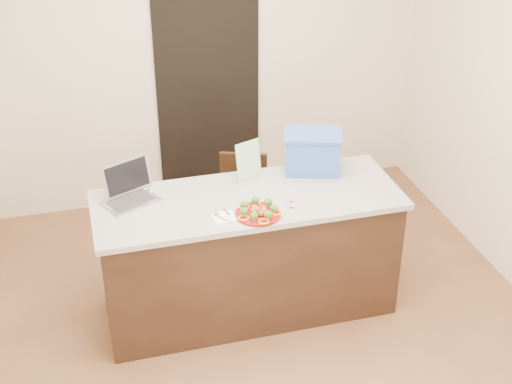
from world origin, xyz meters
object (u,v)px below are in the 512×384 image
object	(u,v)px
napkin	(224,217)
yogurt_bottle	(292,206)
island	(248,254)
blue_box	(312,151)
plate	(258,214)
laptop	(129,189)
chair	(247,199)

from	to	relation	value
napkin	yogurt_bottle	xyz separation A→B (m)	(0.45, -0.02, 0.02)
island	blue_box	world-z (taller)	blue_box
plate	laptop	bearing A→B (deg)	150.07
blue_box	napkin	bearing A→B (deg)	-130.28
island	blue_box	bearing A→B (deg)	25.68
chair	yogurt_bottle	bearing A→B (deg)	-66.43
laptop	napkin	bearing A→B (deg)	-61.51
island	laptop	bearing A→B (deg)	165.14
yogurt_bottle	plate	bearing A→B (deg)	-176.70
plate	laptop	size ratio (longest dim) A/B	0.71
plate	chair	bearing A→B (deg)	79.91
plate	yogurt_bottle	distance (m)	0.23
island	blue_box	distance (m)	0.85
laptop	blue_box	size ratio (longest dim) A/B	0.88
plate	island	bearing A→B (deg)	91.31
yogurt_bottle	blue_box	size ratio (longest dim) A/B	0.13
island	yogurt_bottle	world-z (taller)	yogurt_bottle
island	yogurt_bottle	xyz separation A→B (m)	(0.23, -0.23, 0.48)
napkin	island	bearing A→B (deg)	43.83
laptop	blue_box	world-z (taller)	blue_box
napkin	laptop	distance (m)	0.68
plate	blue_box	xyz separation A→B (m)	(0.53, 0.50, 0.13)
island	napkin	world-z (taller)	napkin
island	chair	world-z (taller)	island
plate	blue_box	bearing A→B (deg)	42.99
island	plate	world-z (taller)	plate
island	plate	size ratio (longest dim) A/B	7.08
blue_box	yogurt_bottle	bearing A→B (deg)	-104.30
plate	chair	xyz separation A→B (m)	(0.17, 0.96, -0.46)
yogurt_bottle	laptop	size ratio (longest dim) A/B	0.15
plate	yogurt_bottle	size ratio (longest dim) A/B	4.74
yogurt_bottle	chair	xyz separation A→B (m)	(-0.06, 0.95, -0.47)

